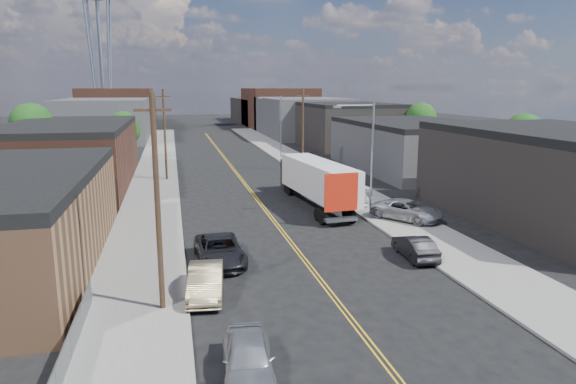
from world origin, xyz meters
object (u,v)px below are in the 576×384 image
car_right_oncoming (415,247)px  car_right_lot_c (341,172)px  car_left_a (248,358)px  car_right_lot_b (354,193)px  car_left_b (206,281)px  car_right_lot_a (407,210)px  car_left_c (220,250)px  semi_truck (313,179)px

car_right_oncoming → car_right_lot_c: car_right_lot_c is taller
car_left_a → car_right_lot_b: (13.35, 25.90, 0.18)m
car_left_a → car_right_oncoming: size_ratio=1.06×
car_left_a → car_right_lot_b: car_right_lot_b is taller
car_left_a → car_right_oncoming: bearing=47.4°
car_left_b → car_right_lot_b: 23.16m
car_left_a → car_right_lot_a: (15.09, 18.85, 0.16)m
car_right_oncoming → car_right_lot_a: 8.76m
car_left_c → car_right_oncoming: 11.73m
car_right_oncoming → car_right_lot_b: 15.23m
car_right_lot_c → car_right_lot_b: bearing=-108.7°
car_left_c → car_right_lot_a: bearing=20.6°
car_right_oncoming → car_right_lot_b: bearing=-92.6°
car_left_c → semi_truck: bearing=52.6°
semi_truck → car_right_lot_c: semi_truck is taller
semi_truck → car_left_b: size_ratio=3.31×
car_left_c → car_right_lot_b: bearing=42.9°
car_left_c → car_left_b: bearing=-106.0°
car_right_lot_a → car_right_lot_b: size_ratio=1.02×
semi_truck → car_right_lot_a: bearing=-59.0°
car_right_lot_b → car_right_lot_c: size_ratio=1.37×
car_right_lot_a → car_right_lot_c: size_ratio=1.39×
car_right_lot_b → car_right_lot_c: bearing=93.9°
car_left_a → car_left_b: 7.77m
car_left_c → car_right_lot_b: 18.84m
car_right_oncoming → car_right_lot_a: (3.33, 8.10, 0.22)m
semi_truck → car_right_lot_b: size_ratio=2.86×
semi_truck → car_right_lot_c: bearing=55.7°
semi_truck → car_left_c: size_ratio=2.74×
car_right_oncoming → car_right_lot_c: (4.40, 27.27, 0.13)m
car_left_a → car_right_lot_a: bearing=56.2°
car_left_a → car_right_lot_b: bearing=67.6°
semi_truck → car_right_lot_a: (5.43, -7.30, -1.38)m
car_right_oncoming → car_left_b: bearing=16.9°
car_left_b → car_right_lot_c: car_left_b is taller
car_right_lot_c → car_right_oncoming: bearing=-104.9°
car_left_b → car_left_c: bearing=82.9°
semi_truck → car_left_c: bearing=-130.4°
car_left_a → semi_truck: bearing=74.7°
semi_truck → car_right_lot_c: size_ratio=3.93×
semi_truck → car_left_b: (-10.63, -18.45, -1.52)m
car_left_a → car_right_lot_c: car_left_a is taller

